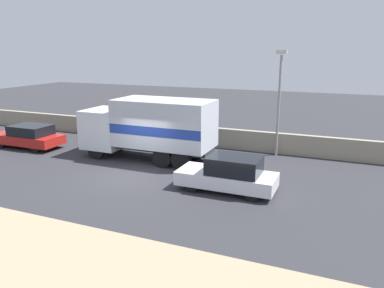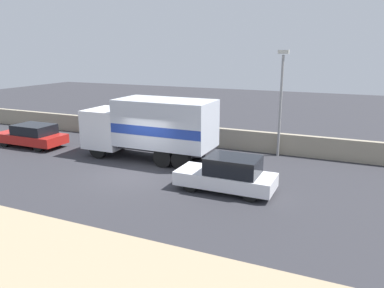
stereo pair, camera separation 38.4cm
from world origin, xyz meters
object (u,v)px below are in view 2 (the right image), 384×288
(street_lamp, at_px, (281,95))
(box_truck, at_px, (152,126))
(car_hatchback, at_px, (228,174))
(pedestrian, at_px, (107,129))
(car_sedan_second, at_px, (32,135))

(street_lamp, xyz_separation_m, box_truck, (-6.09, -3.46, -1.59))
(car_hatchback, bearing_deg, box_truck, -28.34)
(street_lamp, xyz_separation_m, pedestrian, (-10.72, -1.29, -2.60))
(car_hatchback, distance_m, car_sedan_second, 13.63)
(box_truck, relative_size, car_sedan_second, 1.65)
(pedestrian, bearing_deg, box_truck, -25.14)
(street_lamp, distance_m, pedestrian, 11.11)
(street_lamp, xyz_separation_m, car_sedan_second, (-14.27, -4.09, -2.73))
(car_sedan_second, distance_m, pedestrian, 4.52)
(street_lamp, bearing_deg, car_hatchback, -97.47)
(box_truck, relative_size, car_hatchback, 1.76)
(box_truck, xyz_separation_m, pedestrian, (-4.63, 2.17, -1.01))
(car_sedan_second, xyz_separation_m, pedestrian, (3.55, 2.79, 0.13))
(box_truck, bearing_deg, car_hatchback, 151.66)
(box_truck, height_order, car_hatchback, box_truck)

